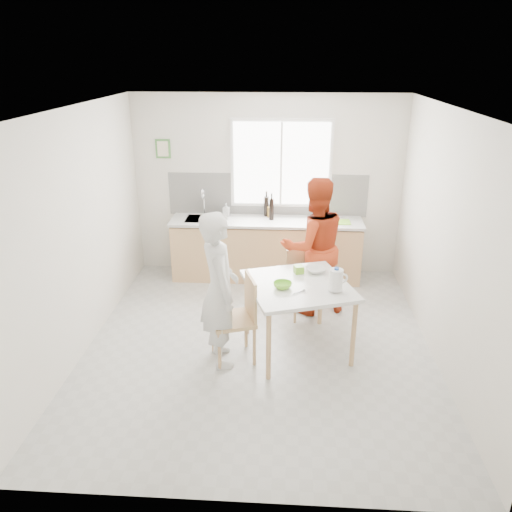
{
  "coord_description": "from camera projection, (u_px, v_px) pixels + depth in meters",
  "views": [
    {
      "loc": [
        0.29,
        -5.08,
        3.2
      ],
      "look_at": [
        -0.04,
        0.2,
        1.05
      ],
      "focal_mm": 35.0,
      "sensor_mm": 36.0,
      "label": 1
    }
  ],
  "objects": [
    {
      "name": "ground",
      "position": [
        259.0,
        344.0,
        5.92
      ],
      "size": [
        4.5,
        4.5,
        0.0
      ],
      "primitive_type": "plane",
      "color": "#B7B7B2",
      "rests_on": "ground"
    },
    {
      "name": "wine_bottle_a",
      "position": [
        272.0,
        209.0,
        7.34
      ],
      "size": [
        0.07,
        0.07,
        0.32
      ],
      "primitive_type": "cylinder",
      "color": "black",
      "rests_on": "kitchen_counter"
    },
    {
      "name": "cutting_board",
      "position": [
        338.0,
        222.0,
        7.27
      ],
      "size": [
        0.36,
        0.26,
        0.01
      ],
      "primitive_type": "cube",
      "rotation": [
        0.0,
        0.0,
        0.03
      ],
      "color": "#85D431",
      "rests_on": "kitchen_counter"
    },
    {
      "name": "person_red",
      "position": [
        314.0,
        247.0,
        6.4
      ],
      "size": [
        1.05,
        0.93,
        1.81
      ],
      "primitive_type": "imported",
      "rotation": [
        0.0,
        0.0,
        3.46
      ],
      "color": "#B83717",
      "rests_on": "ground"
    },
    {
      "name": "chair_left",
      "position": [
        239.0,
        315.0,
        5.48
      ],
      "size": [
        0.57,
        0.57,
        0.98
      ],
      "rotation": [
        0.0,
        0.0,
        -1.25
      ],
      "color": "#D5B473",
      "rests_on": "ground"
    },
    {
      "name": "bowl_white",
      "position": [
        316.0,
        270.0,
        5.81
      ],
      "size": [
        0.28,
        0.28,
        0.05
      ],
      "primitive_type": "imported",
      "rotation": [
        0.0,
        0.0,
        0.32
      ],
      "color": "silver",
      "rests_on": "dining_table"
    },
    {
      "name": "jar_amber",
      "position": [
        269.0,
        212.0,
        7.46
      ],
      "size": [
        0.06,
        0.06,
        0.16
      ],
      "primitive_type": "cylinder",
      "color": "olive",
      "rests_on": "kitchen_counter"
    },
    {
      "name": "room_shell",
      "position": [
        259.0,
        212.0,
        5.3
      ],
      "size": [
        4.5,
        4.5,
        4.5
      ],
      "color": "silver",
      "rests_on": "ground"
    },
    {
      "name": "green_box",
      "position": [
        299.0,
        269.0,
        5.78
      ],
      "size": [
        0.13,
        0.13,
        0.09
      ],
      "primitive_type": "cube",
      "rotation": [
        0.0,
        0.0,
        0.32
      ],
      "color": "#77BD2B",
      "rests_on": "dining_table"
    },
    {
      "name": "chair_far",
      "position": [
        302.0,
        280.0,
        6.47
      ],
      "size": [
        0.5,
        0.5,
        0.87
      ],
      "rotation": [
        0.0,
        0.0,
        0.32
      ],
      "color": "#D5B473",
      "rests_on": "ground"
    },
    {
      "name": "wine_bottle_b",
      "position": [
        266.0,
        206.0,
        7.5
      ],
      "size": [
        0.07,
        0.07,
        0.3
      ],
      "primitive_type": "cylinder",
      "color": "black",
      "rests_on": "kitchen_counter"
    },
    {
      "name": "spoon",
      "position": [
        298.0,
        292.0,
        5.31
      ],
      "size": [
        0.13,
        0.11,
        0.01
      ],
      "primitive_type": "cylinder",
      "rotation": [
        0.0,
        1.57,
        0.67
      ],
      "color": "#A5A5AA",
      "rests_on": "dining_table"
    },
    {
      "name": "person_white",
      "position": [
        219.0,
        290.0,
        5.3
      ],
      "size": [
        0.59,
        0.73,
        1.74
      ],
      "primitive_type": "imported",
      "rotation": [
        0.0,
        0.0,
        1.89
      ],
      "color": "silver",
      "rests_on": "ground"
    },
    {
      "name": "picture_frame",
      "position": [
        163.0,
        149.0,
        7.36
      ],
      "size": [
        0.22,
        0.03,
        0.28
      ],
      "color": "#47863D",
      "rests_on": "room_shell"
    },
    {
      "name": "milk_jug",
      "position": [
        336.0,
        280.0,
        5.3
      ],
      "size": [
        0.2,
        0.15,
        0.26
      ],
      "rotation": [
        0.0,
        0.0,
        0.32
      ],
      "color": "white",
      "rests_on": "dining_table"
    },
    {
      "name": "soap_bottle",
      "position": [
        226.0,
        210.0,
        7.53
      ],
      "size": [
        0.1,
        0.11,
        0.19
      ],
      "primitive_type": "imported",
      "rotation": [
        0.0,
        0.0,
        -0.21
      ],
      "color": "#999999",
      "rests_on": "kitchen_counter"
    },
    {
      "name": "backsplash",
      "position": [
        267.0,
        195.0,
        7.53
      ],
      "size": [
        3.0,
        0.02,
        0.65
      ],
      "primitive_type": "cube",
      "color": "white",
      "rests_on": "room_shell"
    },
    {
      "name": "kitchen_counter",
      "position": [
        266.0,
        251.0,
        7.57
      ],
      "size": [
        2.84,
        0.64,
        1.37
      ],
      "color": "#D5B473",
      "rests_on": "ground"
    },
    {
      "name": "bowl_green",
      "position": [
        283.0,
        285.0,
        5.42
      ],
      "size": [
        0.26,
        0.26,
        0.06
      ],
      "primitive_type": "imported",
      "rotation": [
        0.0,
        0.0,
        0.32
      ],
      "color": "#78CF2F",
      "rests_on": "dining_table"
    },
    {
      "name": "dining_table",
      "position": [
        298.0,
        291.0,
        5.56
      ],
      "size": [
        1.37,
        1.37,
        0.84
      ],
      "rotation": [
        0.0,
        0.0,
        0.32
      ],
      "color": "white",
      "rests_on": "ground"
    },
    {
      "name": "window",
      "position": [
        281.0,
        164.0,
        7.33
      ],
      "size": [
        1.5,
        0.06,
        1.3
      ],
      "color": "white",
      "rests_on": "room_shell"
    }
  ]
}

